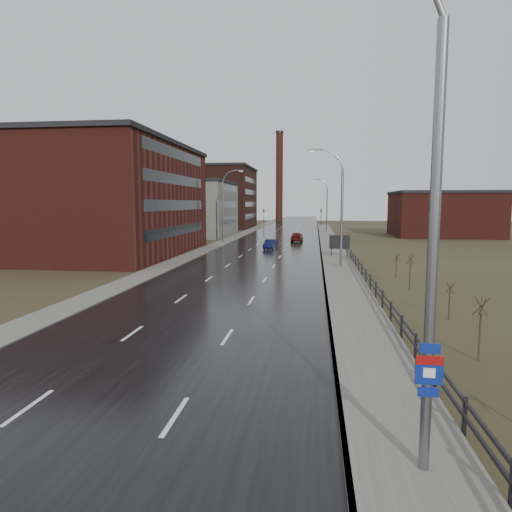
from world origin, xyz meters
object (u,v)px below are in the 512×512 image
(billboard, at_px, (340,243))
(car_near, at_px, (270,245))
(streetlight_main, at_px, (419,211))
(car_far, at_px, (297,237))

(billboard, bearing_deg, car_near, 135.22)
(streetlight_main, distance_m, car_near, 52.00)
(streetlight_main, xyz_separation_m, car_far, (-5.04, 63.65, -5.27))
(streetlight_main, height_order, car_near, streetlight_main)
(billboard, relative_size, car_near, 0.67)
(car_far, bearing_deg, car_near, 77.37)
(streetlight_main, bearing_deg, car_near, 99.04)
(billboard, distance_m, car_far, 22.02)
(car_near, distance_m, car_far, 12.94)
(billboard, bearing_deg, car_far, 104.93)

